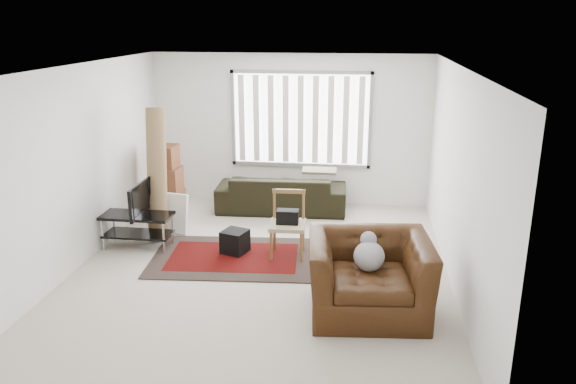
# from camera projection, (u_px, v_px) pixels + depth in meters

# --- Properties ---
(room) EXTENTS (6.00, 6.02, 2.71)m
(room) POSITION_uv_depth(u_px,v_px,m) (269.00, 135.00, 7.63)
(room) COLOR beige
(room) RESTS_ON ground
(persian_rug) EXTENTS (2.40, 1.70, 0.02)m
(persian_rug) POSITION_uv_depth(u_px,v_px,m) (233.00, 257.00, 8.01)
(persian_rug) COLOR black
(persian_rug) RESTS_ON ground
(tv_stand) EXTENTS (1.03, 0.46, 0.52)m
(tv_stand) POSITION_uv_depth(u_px,v_px,m) (138.00, 223.00, 8.29)
(tv_stand) COLOR black
(tv_stand) RESTS_ON ground
(tv) EXTENTS (0.11, 0.84, 0.48)m
(tv) POSITION_uv_depth(u_px,v_px,m) (135.00, 199.00, 8.18)
(tv) COLOR black
(tv) RESTS_ON tv_stand
(subwoofer) EXTENTS (0.42, 0.42, 0.33)m
(subwoofer) POSITION_uv_depth(u_px,v_px,m) (235.00, 241.00, 8.12)
(subwoofer) COLOR black
(subwoofer) RESTS_ON persian_rug
(moving_boxes) EXTENTS (0.52, 0.49, 1.25)m
(moving_boxes) POSITION_uv_depth(u_px,v_px,m) (167.00, 184.00, 9.52)
(moving_boxes) COLOR brown
(moving_boxes) RESTS_ON ground
(white_flatpack) EXTENTS (0.53, 0.28, 0.64)m
(white_flatpack) POSITION_uv_depth(u_px,v_px,m) (173.00, 213.00, 8.89)
(white_flatpack) COLOR silver
(white_flatpack) RESTS_ON ground
(rolled_rug) EXTENTS (0.39, 0.73, 2.01)m
(rolled_rug) POSITION_uv_depth(u_px,v_px,m) (157.00, 173.00, 8.58)
(rolled_rug) COLOR olive
(rolled_rug) RESTS_ON ground
(sofa) EXTENTS (2.29, 1.07, 0.87)m
(sofa) POSITION_uv_depth(u_px,v_px,m) (282.00, 187.00, 9.88)
(sofa) COLOR black
(sofa) RESTS_ON ground
(side_chair) EXTENTS (0.52, 0.52, 0.93)m
(side_chair) POSITION_uv_depth(u_px,v_px,m) (288.00, 222.00, 7.96)
(side_chair) COLOR #958361
(side_chair) RESTS_ON ground
(armchair) EXTENTS (1.48, 1.32, 1.02)m
(armchair) POSITION_uv_depth(u_px,v_px,m) (369.00, 270.00, 6.42)
(armchair) COLOR #381D0B
(armchair) RESTS_ON ground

